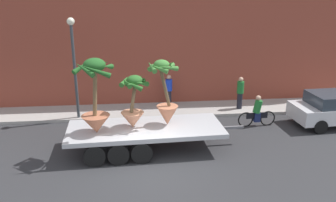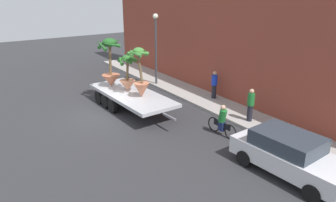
# 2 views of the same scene
# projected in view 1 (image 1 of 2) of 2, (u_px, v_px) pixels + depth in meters

# --- Properties ---
(ground_plane) EXTENTS (60.00, 60.00, 0.00)m
(ground_plane) POSITION_uv_depth(u_px,v_px,m) (150.00, 170.00, 12.59)
(ground_plane) COLOR #2D2D30
(sidewalk) EXTENTS (24.00, 2.20, 0.15)m
(sidewalk) POSITION_uv_depth(u_px,v_px,m) (144.00, 111.00, 18.33)
(sidewalk) COLOR #A39E99
(sidewalk) RESTS_ON ground
(building_facade) EXTENTS (24.00, 1.20, 7.67)m
(building_facade) POSITION_uv_depth(u_px,v_px,m) (141.00, 35.00, 18.76)
(building_facade) COLOR brown
(building_facade) RESTS_ON ground
(flatbed_trailer) EXTENTS (7.22, 2.66, 0.98)m
(flatbed_trailer) POSITION_uv_depth(u_px,v_px,m) (139.00, 132.00, 13.90)
(flatbed_trailer) COLOR #B7BABF
(flatbed_trailer) RESTS_ON ground
(potted_palm_rear) EXTENTS (1.17, 1.12, 2.12)m
(potted_palm_rear) POSITION_uv_depth(u_px,v_px,m) (133.00, 104.00, 13.55)
(potted_palm_rear) COLOR tan
(potted_palm_rear) RESTS_ON flatbed_trailer
(potted_palm_middle) EXTENTS (1.25, 1.28, 2.68)m
(potted_palm_middle) POSITION_uv_depth(u_px,v_px,m) (165.00, 97.00, 13.73)
(potted_palm_middle) COLOR #C17251
(potted_palm_middle) RESTS_ON flatbed_trailer
(potted_palm_front) EXTENTS (1.54, 1.60, 2.90)m
(potted_palm_front) POSITION_uv_depth(u_px,v_px,m) (95.00, 101.00, 12.94)
(potted_palm_front) COLOR #B26647
(potted_palm_front) RESTS_ON flatbed_trailer
(cyclist) EXTENTS (1.84, 0.36, 1.54)m
(cyclist) POSITION_uv_depth(u_px,v_px,m) (257.00, 113.00, 16.36)
(cyclist) COLOR black
(cyclist) RESTS_ON ground
(pedestrian_near_gate) EXTENTS (0.36, 0.36, 1.71)m
(pedestrian_near_gate) POSITION_uv_depth(u_px,v_px,m) (169.00, 90.00, 18.64)
(pedestrian_near_gate) COLOR black
(pedestrian_near_gate) RESTS_ON sidewalk
(pedestrian_far_left) EXTENTS (0.36, 0.36, 1.71)m
(pedestrian_far_left) POSITION_uv_depth(u_px,v_px,m) (240.00, 92.00, 18.21)
(pedestrian_far_left) COLOR black
(pedestrian_far_left) RESTS_ON sidewalk
(street_lamp) EXTENTS (0.36, 0.36, 4.83)m
(street_lamp) POSITION_uv_depth(u_px,v_px,m) (74.00, 56.00, 16.27)
(street_lamp) COLOR #383D42
(street_lamp) RESTS_ON sidewalk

